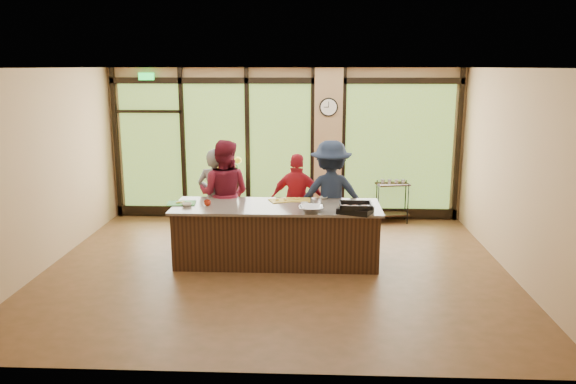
# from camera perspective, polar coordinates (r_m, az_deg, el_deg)

# --- Properties ---
(floor) EXTENTS (7.00, 7.00, 0.00)m
(floor) POSITION_cam_1_polar(r_m,az_deg,el_deg) (8.66, -1.26, -7.77)
(floor) COLOR #51381C
(floor) RESTS_ON ground
(ceiling) EXTENTS (7.00, 7.00, 0.00)m
(ceiling) POSITION_cam_1_polar(r_m,az_deg,el_deg) (8.12, -1.36, 12.49)
(ceiling) COLOR white
(ceiling) RESTS_ON back_wall
(back_wall) EXTENTS (7.00, 0.00, 7.00)m
(back_wall) POSITION_cam_1_polar(r_m,az_deg,el_deg) (11.22, -0.29, 4.86)
(back_wall) COLOR tan
(back_wall) RESTS_ON floor
(left_wall) EXTENTS (0.00, 6.00, 6.00)m
(left_wall) POSITION_cam_1_polar(r_m,az_deg,el_deg) (9.18, -23.68, 2.04)
(left_wall) COLOR tan
(left_wall) RESTS_ON floor
(right_wall) EXTENTS (0.00, 6.00, 6.00)m
(right_wall) POSITION_cam_1_polar(r_m,az_deg,el_deg) (8.76, 22.21, 1.69)
(right_wall) COLOR tan
(right_wall) RESTS_ON floor
(window_wall) EXTENTS (6.90, 0.12, 3.00)m
(window_wall) POSITION_cam_1_polar(r_m,az_deg,el_deg) (11.18, 0.54, 4.29)
(window_wall) COLOR tan
(window_wall) RESTS_ON floor
(island_base) EXTENTS (3.10, 1.00, 0.88)m
(island_base) POSITION_cam_1_polar(r_m,az_deg,el_deg) (8.80, -1.14, -4.40)
(island_base) COLOR #311C10
(island_base) RESTS_ON floor
(countertop) EXTENTS (3.20, 1.10, 0.04)m
(countertop) POSITION_cam_1_polar(r_m,az_deg,el_deg) (8.68, -1.16, -1.50)
(countertop) COLOR slate
(countertop) RESTS_ON island_base
(wall_clock) EXTENTS (0.36, 0.04, 0.36)m
(wall_clock) POSITION_cam_1_polar(r_m,az_deg,el_deg) (11.00, 4.15, 8.60)
(wall_clock) COLOR black
(wall_clock) RESTS_ON window_wall
(cook_left) EXTENTS (0.67, 0.50, 1.69)m
(cook_left) POSITION_cam_1_polar(r_m,az_deg,el_deg) (9.56, -7.38, -0.62)
(cook_left) COLOR gray
(cook_left) RESTS_ON floor
(cook_midleft) EXTENTS (1.00, 0.84, 1.85)m
(cook_midleft) POSITION_cam_1_polar(r_m,az_deg,el_deg) (9.46, -6.49, -0.25)
(cook_midleft) COLOR maroon
(cook_midleft) RESTS_ON floor
(cook_midright) EXTENTS (1.00, 0.56, 1.61)m
(cook_midright) POSITION_cam_1_polar(r_m,az_deg,el_deg) (9.47, 0.99, -0.90)
(cook_midright) COLOR #B01B27
(cook_midright) RESTS_ON floor
(cook_right) EXTENTS (1.23, 0.77, 1.84)m
(cook_right) POSITION_cam_1_polar(r_m,az_deg,el_deg) (9.36, 4.34, -0.36)
(cook_right) COLOR #192238
(cook_right) RESTS_ON floor
(roasting_pan) EXTENTS (0.57, 0.52, 0.08)m
(roasting_pan) POSITION_cam_1_polar(r_m,az_deg,el_deg) (8.28, 6.86, -1.85)
(roasting_pan) COLOR black
(roasting_pan) RESTS_ON countertop
(mixing_bowl) EXTENTS (0.37, 0.37, 0.09)m
(mixing_bowl) POSITION_cam_1_polar(r_m,az_deg,el_deg) (8.28, 2.36, -1.74)
(mixing_bowl) COLOR silver
(mixing_bowl) RESTS_ON countertop
(cutting_board_left) EXTENTS (0.47, 0.38, 0.01)m
(cutting_board_left) POSITION_cam_1_polar(r_m,az_deg,el_deg) (8.94, -10.77, -1.12)
(cutting_board_left) COLOR #368D33
(cutting_board_left) RESTS_ON countertop
(cutting_board_center) EXTENTS (0.46, 0.41, 0.01)m
(cutting_board_center) POSITION_cam_1_polar(r_m,az_deg,el_deg) (8.97, -0.62, -0.86)
(cutting_board_center) COLOR gold
(cutting_board_center) RESTS_ON countertop
(cutting_board_right) EXTENTS (0.39, 0.29, 0.01)m
(cutting_board_right) POSITION_cam_1_polar(r_m,az_deg,el_deg) (9.01, 1.04, -0.80)
(cutting_board_right) COLOR gold
(cutting_board_right) RESTS_ON countertop
(prep_bowl_near) EXTENTS (0.19, 0.19, 0.05)m
(prep_bowl_near) POSITION_cam_1_polar(r_m,az_deg,el_deg) (8.76, -10.24, -1.27)
(prep_bowl_near) COLOR white
(prep_bowl_near) RESTS_ON countertop
(prep_bowl_mid) EXTENTS (0.15, 0.15, 0.04)m
(prep_bowl_mid) POSITION_cam_1_polar(r_m,az_deg,el_deg) (8.72, 1.68, -1.18)
(prep_bowl_mid) COLOR white
(prep_bowl_mid) RESTS_ON countertop
(prep_bowl_far) EXTENTS (0.15, 0.15, 0.03)m
(prep_bowl_far) POSITION_cam_1_polar(r_m,az_deg,el_deg) (9.13, 3.64, -0.58)
(prep_bowl_far) COLOR white
(prep_bowl_far) RESTS_ON countertop
(red_ramekin) EXTENTS (0.13, 0.13, 0.09)m
(red_ramekin) POSITION_cam_1_polar(r_m,az_deg,el_deg) (8.74, -8.19, -1.10)
(red_ramekin) COLOR #AF2511
(red_ramekin) RESTS_ON countertop
(flower_stand) EXTENTS (0.50, 0.50, 0.88)m
(flower_stand) POSITION_cam_1_polar(r_m,az_deg,el_deg) (10.98, -6.00, -1.02)
(flower_stand) COLOR #311C10
(flower_stand) RESTS_ON floor
(flower_vase) EXTENTS (0.33, 0.33, 0.26)m
(flower_vase) POSITION_cam_1_polar(r_m,az_deg,el_deg) (10.86, -6.07, 1.90)
(flower_vase) COLOR olive
(flower_vase) RESTS_ON flower_stand
(bar_cart) EXTENTS (0.69, 0.48, 0.86)m
(bar_cart) POSITION_cam_1_polar(r_m,az_deg,el_deg) (11.25, 10.54, -0.44)
(bar_cart) COLOR #311C10
(bar_cart) RESTS_ON floor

